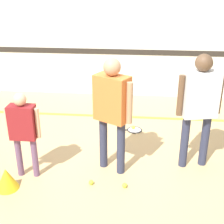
{
  "coord_description": "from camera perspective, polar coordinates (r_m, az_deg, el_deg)",
  "views": [
    {
      "loc": [
        0.51,
        -3.83,
        2.56
      ],
      "look_at": [
        0.14,
        -0.01,
        0.9
      ],
      "focal_mm": 50.0,
      "sensor_mm": 36.0,
      "label": 1
    }
  ],
  "objects": [
    {
      "name": "tennis_ball_stray_left",
      "position": [
        4.23,
        2.32,
        -13.27
      ],
      "size": [
        0.07,
        0.07,
        0.07
      ],
      "primitive_type": "sphere",
      "color": "#CCE038",
      "rests_on": "ground_plane"
    },
    {
      "name": "tennis_ball_near_instructor",
      "position": [
        4.29,
        -3.85,
        -12.72
      ],
      "size": [
        0.07,
        0.07,
        0.07
      ],
      "primitive_type": "sphere",
      "color": "#CCE038",
      "rests_on": "ground_plane"
    },
    {
      "name": "racket_spare_on_floor",
      "position": [
        5.69,
        3.96,
        -3.27
      ],
      "size": [
        0.48,
        0.31,
        0.03
      ],
      "rotation": [
        0.0,
        0.0,
        3.27
      ],
      "color": "#28282D",
      "rests_on": "ground_plane"
    },
    {
      "name": "ground_plane",
      "position": [
        4.63,
        -1.79,
        -10.14
      ],
      "size": [
        16.0,
        16.0,
        0.0
      ],
      "primitive_type": "plane",
      "color": "tan"
    },
    {
      "name": "person_instructor",
      "position": [
        4.13,
        0.0,
        1.42
      ],
      "size": [
        0.55,
        0.44,
        1.63
      ],
      "rotation": [
        0.0,
        0.0,
        -0.5
      ],
      "color": "#2D334C",
      "rests_on": "ground_plane"
    },
    {
      "name": "wall_back",
      "position": [
        7.04,
        1.31,
        15.55
      ],
      "size": [
        16.0,
        0.07,
        3.2
      ],
      "color": "silver",
      "rests_on": "ground_plane"
    },
    {
      "name": "person_student_left",
      "position": [
        4.26,
        -15.95,
        -2.56
      ],
      "size": [
        0.47,
        0.19,
        1.22
      ],
      "rotation": [
        0.0,
        0.0,
        0.0
      ],
      "color": "#6B4C70",
      "rests_on": "ground_plane"
    },
    {
      "name": "training_cone",
      "position": [
        4.37,
        -18.72,
        -11.49
      ],
      "size": [
        0.3,
        0.3,
        0.3
      ],
      "color": "yellow",
      "rests_on": "ground_plane"
    },
    {
      "name": "tennis_ball_by_spare_racket",
      "position": [
        5.72,
        3.9,
        -2.84
      ],
      "size": [
        0.07,
        0.07,
        0.07
      ],
      "primitive_type": "sphere",
      "color": "#CCE038",
      "rests_on": "ground_plane"
    },
    {
      "name": "person_student_right",
      "position": [
        4.39,
        15.71,
        2.11
      ],
      "size": [
        0.62,
        0.35,
        1.66
      ],
      "rotation": [
        0.0,
        0.0,
        -2.92
      ],
      "color": "#2D334C",
      "rests_on": "ground_plane"
    },
    {
      "name": "floor_stripe",
      "position": [
        6.23,
        0.3,
        -0.79
      ],
      "size": [
        14.4,
        0.1,
        0.01
      ],
      "color": "yellow",
      "rests_on": "ground_plane"
    }
  ]
}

